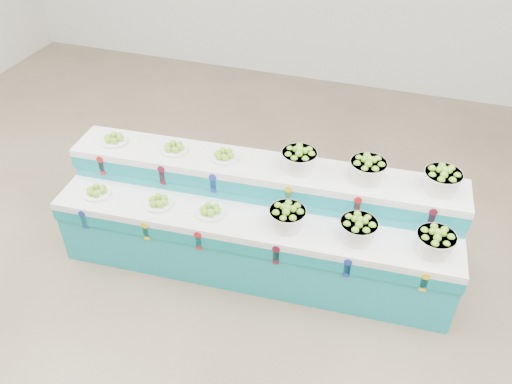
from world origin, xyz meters
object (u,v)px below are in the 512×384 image
at_px(basket_lower_left, 287,217).
at_px(plate_upper_mid, 174,147).
at_px(display_stand, 256,222).
at_px(basket_upper_right, 442,180).

distance_m(basket_lower_left, plate_upper_mid, 1.32).
height_order(display_stand, basket_lower_left, display_stand).
bearing_deg(display_stand, basket_lower_left, -34.09).
relative_size(basket_lower_left, basket_upper_right, 1.00).
relative_size(display_stand, basket_upper_right, 11.56).
distance_m(display_stand, basket_lower_left, 0.52).
height_order(plate_upper_mid, basket_upper_right, basket_upper_right).
distance_m(plate_upper_mid, basket_upper_right, 2.45).
xyz_separation_m(display_stand, plate_upper_mid, (-0.88, 0.18, 0.56)).
xyz_separation_m(basket_lower_left, basket_upper_right, (1.20, 0.54, 0.30)).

